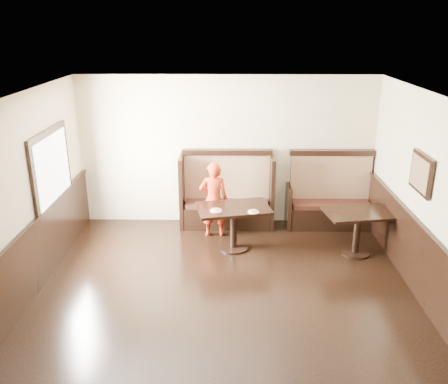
{
  "coord_description": "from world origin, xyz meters",
  "views": [
    {
      "loc": [
        0.06,
        -5.09,
        3.68
      ],
      "look_at": [
        -0.04,
        2.35,
        1.0
      ],
      "focal_mm": 38.0,
      "sensor_mm": 36.0,
      "label": 1
    }
  ],
  "objects_px": {
    "booth_main": "(227,199)",
    "child": "(214,200)",
    "table_main": "(234,217)",
    "table_neighbor": "(358,222)",
    "booth_neighbor": "(330,201)"
  },
  "relations": [
    {
      "from": "table_neighbor",
      "to": "booth_main",
      "type": "bearing_deg",
      "value": 142.29
    },
    {
      "from": "booth_main",
      "to": "booth_neighbor",
      "type": "bearing_deg",
      "value": -0.05
    },
    {
      "from": "child",
      "to": "booth_main",
      "type": "bearing_deg",
      "value": -118.2
    },
    {
      "from": "booth_main",
      "to": "child",
      "type": "relative_size",
      "value": 1.26
    },
    {
      "from": "booth_main",
      "to": "table_main",
      "type": "height_order",
      "value": "booth_main"
    },
    {
      "from": "booth_main",
      "to": "table_main",
      "type": "relative_size",
      "value": 1.32
    },
    {
      "from": "table_main",
      "to": "booth_neighbor",
      "type": "bearing_deg",
      "value": 17.43
    },
    {
      "from": "booth_main",
      "to": "table_neighbor",
      "type": "distance_m",
      "value": 2.47
    },
    {
      "from": "table_neighbor",
      "to": "child",
      "type": "bearing_deg",
      "value": 155.09
    },
    {
      "from": "table_main",
      "to": "table_neighbor",
      "type": "xyz_separation_m",
      "value": [
        2.05,
        -0.15,
        -0.03
      ]
    },
    {
      "from": "booth_main",
      "to": "table_main",
      "type": "xyz_separation_m",
      "value": [
        0.12,
        -1.02,
        0.06
      ]
    },
    {
      "from": "table_main",
      "to": "child",
      "type": "xyz_separation_m",
      "value": [
        -0.35,
        0.52,
        0.11
      ]
    },
    {
      "from": "booth_neighbor",
      "to": "child",
      "type": "relative_size",
      "value": 1.19
    },
    {
      "from": "booth_main",
      "to": "booth_neighbor",
      "type": "height_order",
      "value": "same"
    },
    {
      "from": "table_main",
      "to": "booth_main",
      "type": "bearing_deg",
      "value": 84.98
    }
  ]
}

